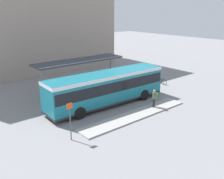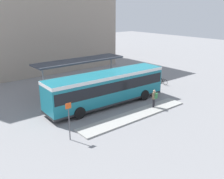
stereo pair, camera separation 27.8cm
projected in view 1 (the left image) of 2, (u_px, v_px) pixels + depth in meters
The scene contains 11 objects.
ground_plane at pixel (107, 105), 24.36m from camera, with size 120.00×120.00×0.00m, color gray.
curb_island at pixel (136, 115), 21.84m from camera, with size 11.28×1.80×0.12m.
city_bus at pixel (107, 87), 23.80m from camera, with size 12.40×3.04×3.17m.
pedestrian_waiting at pixel (154, 97), 23.17m from camera, with size 0.49×0.53×1.70m.
bicycle_black at pixel (162, 81), 30.92m from camera, with size 0.48×1.64×0.72m.
bicycle_yellow at pixel (156, 80), 31.49m from camera, with size 0.48×1.76×0.76m.
bicycle_orange at pixel (151, 79), 32.05m from camera, with size 0.48×1.52×0.66m.
station_shelter at pixel (79, 61), 27.28m from camera, with size 10.36×2.61×3.61m.
potted_planter_near_shelter at pixel (120, 84), 29.17m from camera, with size 0.70×0.70×1.09m.
platform_sign at pixel (70, 120), 17.32m from camera, with size 0.44×0.08×2.80m.
station_building at pixel (15, 7), 37.05m from camera, with size 26.40×14.63×18.21m.
Camera 1 is at (-14.16, -17.77, 8.92)m, focal length 40.00 mm.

